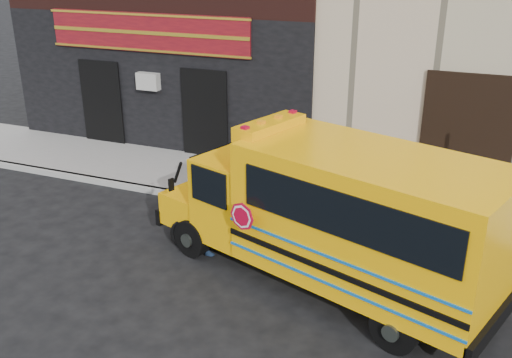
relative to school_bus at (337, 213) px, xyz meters
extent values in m
plane|color=black|center=(-2.11, -0.13, -1.51)|extent=(120.00, 120.00, 0.00)
cube|color=#9E9E99|center=(-2.11, 2.47, -1.43)|extent=(40.00, 0.20, 0.15)
cube|color=gray|center=(-2.11, 3.97, -1.43)|extent=(40.00, 3.00, 0.15)
cube|color=black|center=(-7.11, 5.42, 0.64)|extent=(10.00, 0.30, 4.00)
cube|color=#510B15|center=(-7.11, 5.25, 2.14)|extent=(6.50, 0.12, 1.10)
cube|color=black|center=(-8.91, 5.27, -0.11)|extent=(1.30, 0.10, 2.50)
cube|color=black|center=(-5.31, 5.27, -0.11)|extent=(1.30, 0.10, 2.50)
cylinder|color=black|center=(-2.98, 0.00, -1.11)|extent=(0.85, 0.52, 0.80)
cylinder|color=black|center=(-2.38, 1.81, -1.11)|extent=(0.85, 0.52, 0.80)
cylinder|color=black|center=(1.38, -1.46, -1.11)|extent=(0.85, 0.52, 0.80)
cylinder|color=black|center=(1.98, 0.34, -1.11)|extent=(0.85, 0.52, 0.80)
cube|color=#FFAD05|center=(-3.11, 1.05, -0.71)|extent=(1.58, 2.21, 0.70)
cube|color=black|center=(-3.63, 1.22, -0.96)|extent=(0.77, 1.98, 0.35)
cube|color=#FFAD05|center=(-2.06, 0.70, -0.21)|extent=(1.81, 2.37, 1.70)
cube|color=black|center=(-2.60, 0.88, 0.19)|extent=(0.63, 1.73, 0.90)
cube|color=#FFAD05|center=(0.64, -0.21, 0.11)|extent=(4.97, 3.52, 2.25)
cube|color=black|center=(2.80, -0.93, -0.96)|extent=(0.81, 2.12, 0.30)
cube|color=black|center=(0.38, -1.29, 0.59)|extent=(3.71, 1.28, 0.75)
cube|color=#FFAD05|center=(-1.50, 0.51, 1.27)|extent=(0.98, 1.68, 0.28)
cylinder|color=#A50622|center=(-1.48, -0.87, 0.04)|extent=(0.50, 0.19, 0.52)
imported|color=black|center=(-2.61, 0.16, -0.95)|extent=(1.92, 0.74, 1.13)
imported|color=#111E34|center=(-2.63, 0.23, -0.55)|extent=(0.50, 0.72, 1.92)
camera|label=1|loc=(2.13, -9.11, 4.41)|focal=40.00mm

